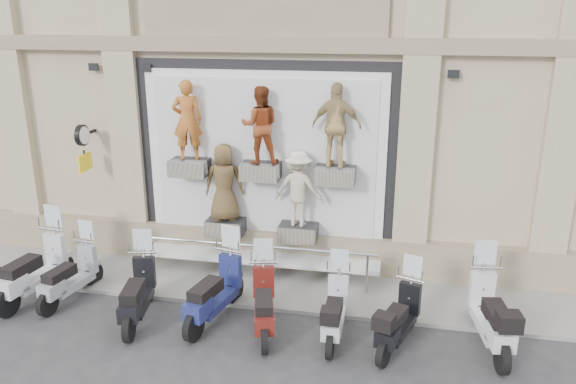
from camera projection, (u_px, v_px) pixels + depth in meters
name	position (u px, v px, depth m)	size (l,w,h in m)	color
ground	(227.00, 337.00, 9.89)	(90.00, 90.00, 0.00)	#2E2E31
sidewalk	(257.00, 281.00, 11.84)	(16.00, 2.20, 0.08)	gray
shop_vitrine	(266.00, 167.00, 11.72)	(5.60, 0.83, 4.30)	black
guard_rail	(255.00, 265.00, 11.62)	(5.06, 0.10, 0.93)	#9EA0A5
clock_sign_bracket	(83.00, 142.00, 12.07)	(0.10, 0.80, 1.02)	black
scooter_b	(33.00, 258.00, 11.00)	(0.62, 2.13, 1.73)	silver
scooter_c	(69.00, 266.00, 10.95)	(0.53, 1.81, 1.47)	gray
scooter_d	(137.00, 282.00, 10.20)	(0.56, 1.92, 1.56)	black
scooter_e	(214.00, 280.00, 10.18)	(0.59, 2.02, 1.64)	navy
scooter_f	(264.00, 292.00, 9.85)	(0.55, 1.88, 1.53)	#53130E
scooter_g	(335.00, 301.00, 9.68)	(0.51, 1.76, 1.43)	#B5B7BD
scooter_h	(399.00, 308.00, 9.40)	(0.52, 1.80, 1.46)	black
scooter_i	(492.00, 302.00, 9.38)	(0.60, 2.05, 1.67)	silver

